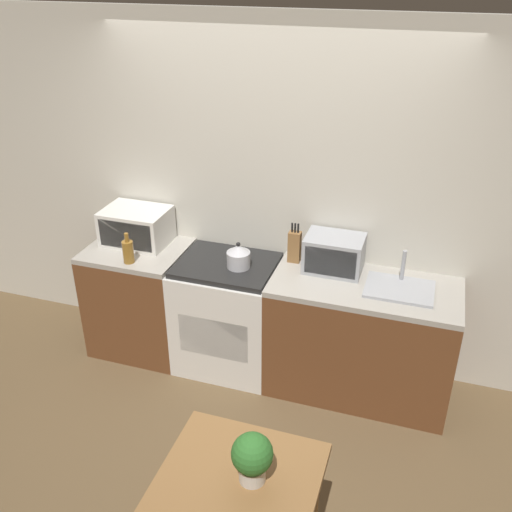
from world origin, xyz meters
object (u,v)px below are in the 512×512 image
Objects in this scene: kettle at (238,256)px; bottle at (128,251)px; microwave at (136,226)px; toaster_oven at (334,254)px; stove_range at (228,314)px; dining_table at (240,494)px.

bottle reaches higher than kettle.
microwave is at bearing 107.32° from bottle.
toaster_oven is at bearing 14.46° from kettle.
bottle reaches higher than stove_range.
stove_range is at bearing 112.46° from dining_table.
kettle is at bearing -8.48° from microwave.
kettle is 0.85× the size of bottle.
microwave is 2.11× the size of bottle.
dining_table is at bearing -46.86° from bottle.
toaster_oven is (1.44, 0.35, 0.04)m from bottle.
microwave is 0.33m from bottle.
kettle is 0.26× the size of dining_table.
kettle is at bearing 109.61° from dining_table.
bottle is at bearing 133.14° from dining_table.
bottle is (-0.79, -0.18, 0.00)m from kettle.
dining_table is (0.59, -1.65, -0.34)m from kettle.
dining_table is (1.37, -1.47, -0.35)m from bottle.
stove_range is at bearing 165.86° from kettle.
bottle is (-0.68, -0.21, 0.54)m from stove_range.
dining_table is at bearing -92.19° from toaster_oven.
microwave reaches higher than toaster_oven.
toaster_oven reaches higher than bottle.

